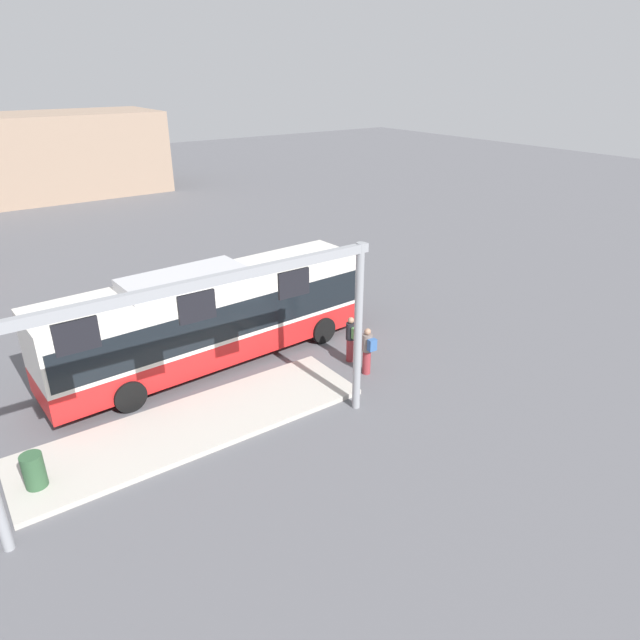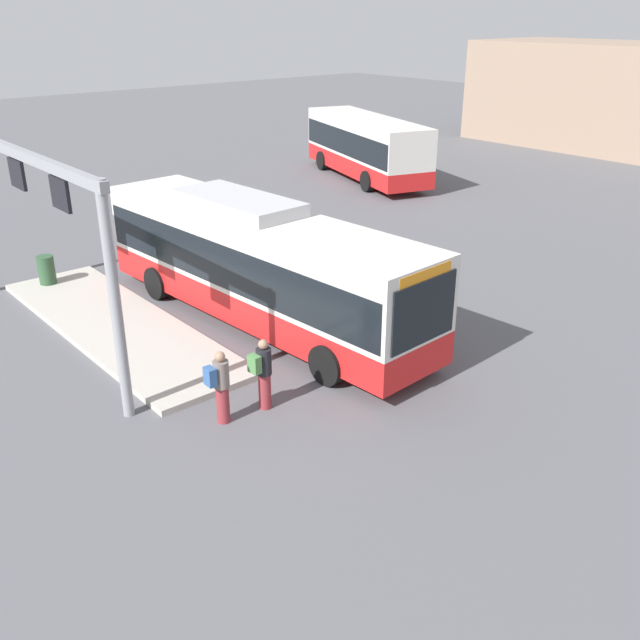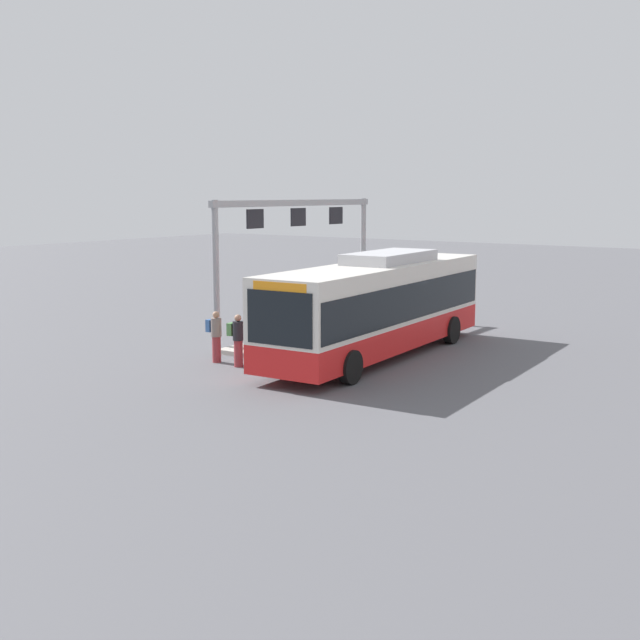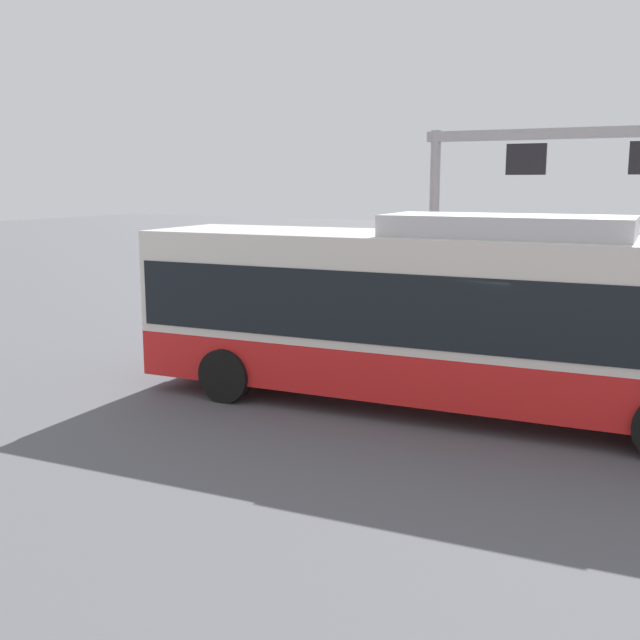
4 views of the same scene
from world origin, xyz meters
The scene contains 7 objects.
ground_plane centered at (0.00, 0.00, 0.00)m, with size 120.00×120.00×0.00m, color #56565B.
platform_curb centered at (-2.20, -3.32, 0.08)m, with size 10.00×2.80×0.16m, color #B2ADA3.
bus_main centered at (-0.01, 0.00, 1.81)m, with size 11.59×3.17×3.46m.
person_boarding centered at (3.80, -3.80, 0.89)m, with size 0.35×0.53×1.67m.
person_waiting_near centered at (3.91, -2.78, 0.89)m, with size 0.37×0.54×1.67m.
platform_sign_gantry centered at (-2.58, -5.19, 3.79)m, with size 9.98×0.24×5.20m.
trash_bin centered at (-6.48, -3.60, 0.61)m, with size 0.52×0.52×0.90m, color #2D5133.
Camera 3 is at (22.71, 13.58, 5.43)m, focal length 44.98 mm.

